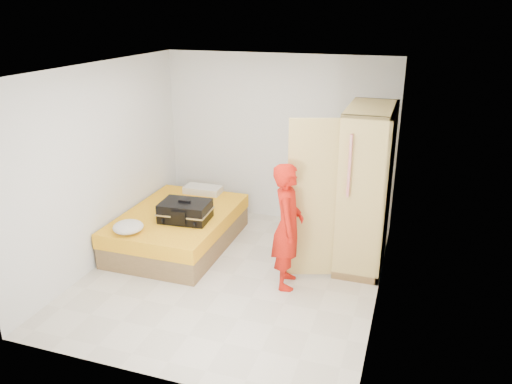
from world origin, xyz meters
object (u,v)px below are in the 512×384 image
(wardrobe, at_px, (362,192))
(round_cushion, at_px, (128,227))
(person, at_px, (288,226))
(bed, at_px, (179,229))
(suitcase, at_px, (185,211))

(wardrobe, distance_m, round_cushion, 3.03)
(wardrobe, xyz_separation_m, person, (-0.75, -0.85, -0.22))
(bed, distance_m, suitcase, 0.48)
(bed, height_order, person, person)
(wardrobe, height_order, suitcase, wardrobe)
(bed, bearing_deg, suitcase, -41.83)
(bed, bearing_deg, wardrobe, 6.44)
(bed, distance_m, wardrobe, 2.63)
(bed, relative_size, wardrobe, 0.96)
(suitcase, xyz_separation_m, round_cushion, (-0.53, -0.59, -0.05))
(person, height_order, round_cushion, person)
(person, distance_m, round_cushion, 2.08)
(person, bearing_deg, round_cushion, 84.55)
(wardrobe, distance_m, person, 1.15)
(wardrobe, relative_size, suitcase, 2.99)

